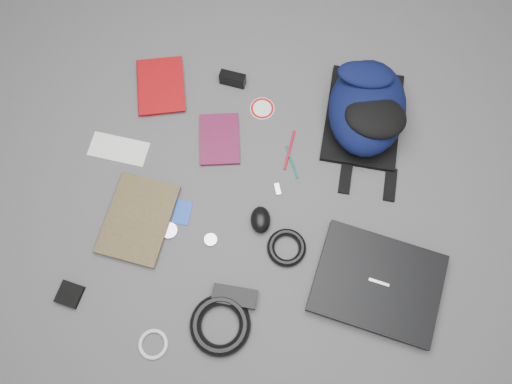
{
  "coord_description": "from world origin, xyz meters",
  "views": [
    {
      "loc": [
        -0.0,
        -0.53,
        1.61
      ],
      "look_at": [
        0.0,
        0.0,
        0.02
      ],
      "focal_mm": 35.0,
      "sensor_mm": 36.0,
      "label": 1
    }
  ],
  "objects_px": {
    "backpack": "(367,107)",
    "laptop": "(378,283)",
    "power_brick": "(235,296)",
    "pouch": "(70,294)",
    "textbook_red": "(137,88)",
    "dvd_case": "(220,139)",
    "comic_book": "(109,211)",
    "compact_camera": "(233,79)",
    "mouse": "(261,220)"
  },
  "relations": [
    {
      "from": "laptop",
      "to": "compact_camera",
      "type": "relative_size",
      "value": 4.17
    },
    {
      "from": "textbook_red",
      "to": "comic_book",
      "type": "distance_m",
      "value": 0.47
    },
    {
      "from": "textbook_red",
      "to": "dvd_case",
      "type": "bearing_deg",
      "value": -39.73
    },
    {
      "from": "dvd_case",
      "to": "textbook_red",
      "type": "bearing_deg",
      "value": 144.01
    },
    {
      "from": "mouse",
      "to": "textbook_red",
      "type": "bearing_deg",
      "value": 130.3
    },
    {
      "from": "textbook_red",
      "to": "power_brick",
      "type": "distance_m",
      "value": 0.83
    },
    {
      "from": "power_brick",
      "to": "pouch",
      "type": "distance_m",
      "value": 0.52
    },
    {
      "from": "dvd_case",
      "to": "pouch",
      "type": "height_order",
      "value": "pouch"
    },
    {
      "from": "backpack",
      "to": "pouch",
      "type": "height_order",
      "value": "backpack"
    },
    {
      "from": "textbook_red",
      "to": "dvd_case",
      "type": "xyz_separation_m",
      "value": [
        0.3,
        -0.2,
        -0.0
      ]
    },
    {
      "from": "textbook_red",
      "to": "dvd_case",
      "type": "height_order",
      "value": "textbook_red"
    },
    {
      "from": "backpack",
      "to": "laptop",
      "type": "relative_size",
      "value": 1.05
    },
    {
      "from": "dvd_case",
      "to": "compact_camera",
      "type": "xyz_separation_m",
      "value": [
        0.05,
        0.23,
        0.02
      ]
    },
    {
      "from": "compact_camera",
      "to": "power_brick",
      "type": "xyz_separation_m",
      "value": [
        0.01,
        -0.78,
        -0.01
      ]
    },
    {
      "from": "textbook_red",
      "to": "compact_camera",
      "type": "xyz_separation_m",
      "value": [
        0.35,
        0.03,
        0.01
      ]
    },
    {
      "from": "power_brick",
      "to": "comic_book",
      "type": "bearing_deg",
      "value": 156.04
    },
    {
      "from": "dvd_case",
      "to": "mouse",
      "type": "bearing_deg",
      "value": -67.0
    },
    {
      "from": "dvd_case",
      "to": "mouse",
      "type": "relative_size",
      "value": 2.09
    },
    {
      "from": "compact_camera",
      "to": "pouch",
      "type": "bearing_deg",
      "value": -107.89
    },
    {
      "from": "laptop",
      "to": "dvd_case",
      "type": "height_order",
      "value": "laptop"
    },
    {
      "from": "backpack",
      "to": "mouse",
      "type": "distance_m",
      "value": 0.53
    },
    {
      "from": "laptop",
      "to": "compact_camera",
      "type": "distance_m",
      "value": 0.87
    },
    {
      "from": "mouse",
      "to": "pouch",
      "type": "relative_size",
      "value": 1.26
    },
    {
      "from": "pouch",
      "to": "laptop",
      "type": "bearing_deg",
      "value": 1.48
    },
    {
      "from": "power_brick",
      "to": "dvd_case",
      "type": "bearing_deg",
      "value": 105.82
    },
    {
      "from": "comic_book",
      "to": "pouch",
      "type": "xyz_separation_m",
      "value": [
        -0.1,
        -0.27,
        -0.0
      ]
    },
    {
      "from": "compact_camera",
      "to": "mouse",
      "type": "relative_size",
      "value": 1.01
    },
    {
      "from": "textbook_red",
      "to": "mouse",
      "type": "xyz_separation_m",
      "value": [
        0.44,
        -0.5,
        0.01
      ]
    },
    {
      "from": "backpack",
      "to": "pouch",
      "type": "relative_size",
      "value": 5.59
    },
    {
      "from": "backpack",
      "to": "mouse",
      "type": "height_order",
      "value": "backpack"
    },
    {
      "from": "power_brick",
      "to": "compact_camera",
      "type": "bearing_deg",
      "value": 100.74
    },
    {
      "from": "textbook_red",
      "to": "mouse",
      "type": "height_order",
      "value": "mouse"
    },
    {
      "from": "compact_camera",
      "to": "pouch",
      "type": "distance_m",
      "value": 0.92
    },
    {
      "from": "compact_camera",
      "to": "power_brick",
      "type": "relative_size",
      "value": 0.67
    },
    {
      "from": "textbook_red",
      "to": "compact_camera",
      "type": "bearing_deg",
      "value": -1.38
    },
    {
      "from": "laptop",
      "to": "power_brick",
      "type": "xyz_separation_m",
      "value": [
        -0.45,
        -0.04,
        -0.0
      ]
    },
    {
      "from": "pouch",
      "to": "comic_book",
      "type": "bearing_deg",
      "value": 69.82
    },
    {
      "from": "comic_book",
      "to": "compact_camera",
      "type": "height_order",
      "value": "compact_camera"
    },
    {
      "from": "laptop",
      "to": "pouch",
      "type": "distance_m",
      "value": 0.98
    },
    {
      "from": "laptop",
      "to": "dvd_case",
      "type": "bearing_deg",
      "value": 153.64
    },
    {
      "from": "compact_camera",
      "to": "power_brick",
      "type": "height_order",
      "value": "compact_camera"
    },
    {
      "from": "textbook_red",
      "to": "dvd_case",
      "type": "distance_m",
      "value": 0.36
    },
    {
      "from": "laptop",
      "to": "textbook_red",
      "type": "distance_m",
      "value": 1.08
    },
    {
      "from": "laptop",
      "to": "pouch",
      "type": "xyz_separation_m",
      "value": [
        -0.98,
        -0.03,
        -0.01
      ]
    },
    {
      "from": "compact_camera",
      "to": "laptop",
      "type": "bearing_deg",
      "value": -41.91
    },
    {
      "from": "backpack",
      "to": "textbook_red",
      "type": "bearing_deg",
      "value": -177.86
    },
    {
      "from": "compact_camera",
      "to": "pouch",
      "type": "xyz_separation_m",
      "value": [
        -0.51,
        -0.76,
        -0.02
      ]
    },
    {
      "from": "comic_book",
      "to": "power_brick",
      "type": "distance_m",
      "value": 0.51
    },
    {
      "from": "backpack",
      "to": "comic_book",
      "type": "distance_m",
      "value": 0.94
    },
    {
      "from": "textbook_red",
      "to": "comic_book",
      "type": "bearing_deg",
      "value": -103.92
    }
  ]
}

